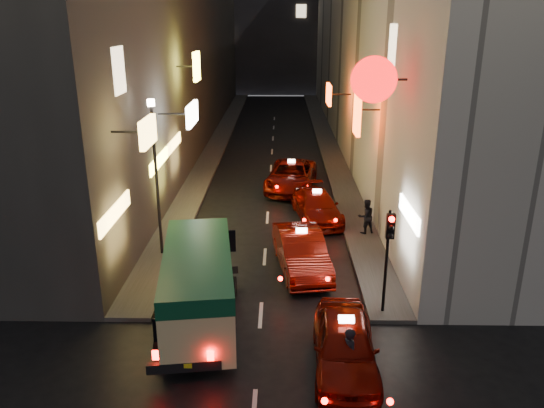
# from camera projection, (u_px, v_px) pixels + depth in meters

# --- Properties ---
(building_left) EXTENTS (7.66, 52.00, 18.00)m
(building_left) POSITION_uv_depth(u_px,v_px,m) (163.00, 21.00, 38.58)
(building_left) COLOR #3A3734
(building_left) RESTS_ON ground
(building_right) EXTENTS (7.96, 52.00, 18.00)m
(building_right) POSITION_uv_depth(u_px,v_px,m) (383.00, 21.00, 38.33)
(building_right) COLOR beige
(building_right) RESTS_ON ground
(building_far) EXTENTS (30.00, 10.00, 22.00)m
(building_far) POSITION_uv_depth(u_px,v_px,m) (277.00, 3.00, 67.97)
(building_far) COLOR #35353B
(building_far) RESTS_ON ground
(sidewalk_left) EXTENTS (1.50, 52.00, 0.15)m
(sidewalk_left) POSITION_uv_depth(u_px,v_px,m) (218.00, 141.00, 41.49)
(sidewalk_left) COLOR #484643
(sidewalk_left) RESTS_ON ground
(sidewalk_right) EXTENTS (1.50, 52.00, 0.15)m
(sidewalk_right) POSITION_uv_depth(u_px,v_px,m) (327.00, 142.00, 41.35)
(sidewalk_right) COLOR #484643
(sidewalk_right) RESTS_ON ground
(minibus) EXTENTS (2.78, 6.04, 2.50)m
(minibus) POSITION_uv_depth(u_px,v_px,m) (198.00, 280.00, 16.35)
(minibus) COLOR beige
(minibus) RESTS_ON ground
(taxi_near) EXTENTS (2.41, 5.44, 1.87)m
(taxi_near) POSITION_uv_depth(u_px,v_px,m) (345.00, 341.00, 14.50)
(taxi_near) COLOR #610902
(taxi_near) RESTS_ON ground
(taxi_second) EXTENTS (3.14, 5.93, 1.97)m
(taxi_second) POSITION_uv_depth(u_px,v_px,m) (301.00, 248.00, 20.24)
(taxi_second) COLOR #610902
(taxi_second) RESTS_ON ground
(taxi_third) EXTENTS (2.81, 5.18, 1.73)m
(taxi_third) POSITION_uv_depth(u_px,v_px,m) (317.00, 204.00, 25.44)
(taxi_third) COLOR #610902
(taxi_third) RESTS_ON ground
(taxi_far) EXTENTS (3.08, 5.93, 1.97)m
(taxi_far) POSITION_uv_depth(u_px,v_px,m) (291.00, 174.00, 29.94)
(taxi_far) COLOR #610902
(taxi_far) RESTS_ON ground
(pedestrian_crossing) EXTENTS (0.56, 0.68, 1.77)m
(pedestrian_crossing) POSITION_uv_depth(u_px,v_px,m) (350.00, 351.00, 14.01)
(pedestrian_crossing) COLOR black
(pedestrian_crossing) RESTS_ON ground
(pedestrian_sidewalk) EXTENTS (0.77, 0.63, 1.78)m
(pedestrian_sidewalk) POSITION_uv_depth(u_px,v_px,m) (366.00, 214.00, 23.37)
(pedestrian_sidewalk) COLOR black
(pedestrian_sidewalk) RESTS_ON sidewalk_right
(traffic_light) EXTENTS (0.26, 0.43, 3.50)m
(traffic_light) POSITION_uv_depth(u_px,v_px,m) (389.00, 241.00, 16.41)
(traffic_light) COLOR black
(traffic_light) RESTS_ON sidewalk_right
(lamp_post) EXTENTS (0.28, 0.28, 6.22)m
(lamp_post) POSITION_uv_depth(u_px,v_px,m) (156.00, 168.00, 20.47)
(lamp_post) COLOR black
(lamp_post) RESTS_ON sidewalk_left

